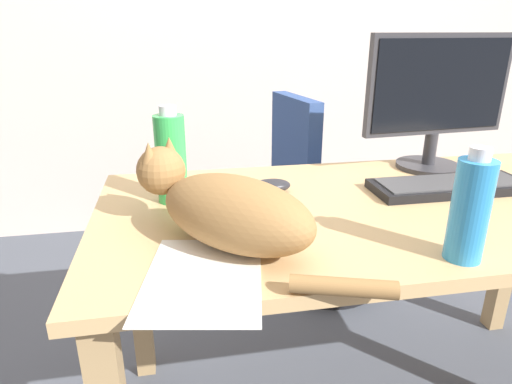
{
  "coord_description": "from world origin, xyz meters",
  "views": [
    {
      "loc": [
        -0.53,
        -0.98,
        1.14
      ],
      "look_at": [
        -0.35,
        -0.02,
        0.77
      ],
      "focal_mm": 30.72,
      "sensor_mm": 36.0,
      "label": 1
    }
  ],
  "objects_px": {
    "monitor": "(438,98)",
    "cat": "(227,208)",
    "keyboard": "(450,186)",
    "water_bottle": "(470,209)",
    "spray_bottle": "(171,158)",
    "office_chair": "(320,210)",
    "computer_mouse": "(271,186)"
  },
  "relations": [
    {
      "from": "office_chair",
      "to": "cat",
      "type": "xyz_separation_m",
      "value": [
        -0.52,
        -0.9,
        0.42
      ]
    },
    {
      "from": "cat",
      "to": "water_bottle",
      "type": "relative_size",
      "value": 2.08
    },
    {
      "from": "office_chair",
      "to": "spray_bottle",
      "type": "bearing_deg",
      "value": -134.84
    },
    {
      "from": "computer_mouse",
      "to": "spray_bottle",
      "type": "distance_m",
      "value": 0.28
    },
    {
      "from": "office_chair",
      "to": "water_bottle",
      "type": "height_order",
      "value": "water_bottle"
    },
    {
      "from": "keyboard",
      "to": "water_bottle",
      "type": "bearing_deg",
      "value": -119.87
    },
    {
      "from": "cat",
      "to": "keyboard",
      "type": "bearing_deg",
      "value": 17.69
    },
    {
      "from": "monitor",
      "to": "keyboard",
      "type": "relative_size",
      "value": 1.09
    },
    {
      "from": "keyboard",
      "to": "computer_mouse",
      "type": "height_order",
      "value": "computer_mouse"
    },
    {
      "from": "office_chair",
      "to": "keyboard",
      "type": "xyz_separation_m",
      "value": [
        0.13,
        -0.7,
        0.35
      ]
    },
    {
      "from": "office_chair",
      "to": "cat",
      "type": "relative_size",
      "value": 1.89
    },
    {
      "from": "keyboard",
      "to": "water_bottle",
      "type": "distance_m",
      "value": 0.42
    },
    {
      "from": "keyboard",
      "to": "spray_bottle",
      "type": "height_order",
      "value": "spray_bottle"
    },
    {
      "from": "monitor",
      "to": "computer_mouse",
      "type": "height_order",
      "value": "monitor"
    },
    {
      "from": "spray_bottle",
      "to": "keyboard",
      "type": "bearing_deg",
      "value": -4.78
    },
    {
      "from": "monitor",
      "to": "cat",
      "type": "distance_m",
      "value": 0.83
    },
    {
      "from": "office_chair",
      "to": "computer_mouse",
      "type": "height_order",
      "value": "office_chair"
    },
    {
      "from": "office_chair",
      "to": "cat",
      "type": "height_order",
      "value": "cat"
    },
    {
      "from": "cat",
      "to": "spray_bottle",
      "type": "xyz_separation_m",
      "value": [
        -0.11,
        0.27,
        0.04
      ]
    },
    {
      "from": "office_chair",
      "to": "monitor",
      "type": "relative_size",
      "value": 1.84
    },
    {
      "from": "office_chair",
      "to": "spray_bottle",
      "type": "distance_m",
      "value": 1.0
    },
    {
      "from": "computer_mouse",
      "to": "water_bottle",
      "type": "xyz_separation_m",
      "value": [
        0.29,
        -0.43,
        0.09
      ]
    },
    {
      "from": "monitor",
      "to": "spray_bottle",
      "type": "relative_size",
      "value": 1.93
    },
    {
      "from": "cat",
      "to": "spray_bottle",
      "type": "height_order",
      "value": "spray_bottle"
    },
    {
      "from": "monitor",
      "to": "keyboard",
      "type": "height_order",
      "value": "monitor"
    },
    {
      "from": "office_chair",
      "to": "water_bottle",
      "type": "distance_m",
      "value": 1.14
    },
    {
      "from": "keyboard",
      "to": "cat",
      "type": "bearing_deg",
      "value": -162.31
    },
    {
      "from": "monitor",
      "to": "water_bottle",
      "type": "xyz_separation_m",
      "value": [
        -0.26,
        -0.56,
        -0.12
      ]
    },
    {
      "from": "water_bottle",
      "to": "keyboard",
      "type": "bearing_deg",
      "value": 60.13
    },
    {
      "from": "office_chair",
      "to": "monitor",
      "type": "bearing_deg",
      "value": -69.34
    },
    {
      "from": "water_bottle",
      "to": "office_chair",
      "type": "bearing_deg",
      "value": 85.98
    },
    {
      "from": "spray_bottle",
      "to": "office_chair",
      "type": "bearing_deg",
      "value": 45.16
    }
  ]
}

